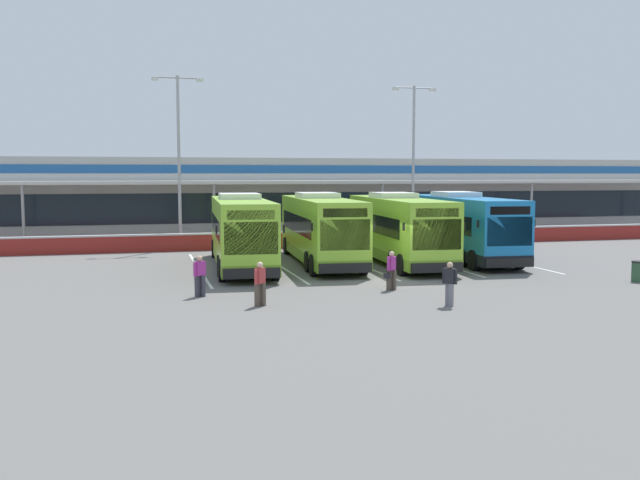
# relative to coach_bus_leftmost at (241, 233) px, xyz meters

# --- Properties ---
(ground_plane) EXTENTS (200.00, 200.00, 0.00)m
(ground_plane) POSITION_rel_coach_bus_leftmost_xyz_m (6.25, -5.87, -1.79)
(ground_plane) COLOR #605E5B
(terminal_building) EXTENTS (70.00, 13.00, 6.00)m
(terminal_building) POSITION_rel_coach_bus_leftmost_xyz_m (6.25, 21.04, 1.23)
(terminal_building) COLOR #B7B7B2
(terminal_building) RESTS_ON ground
(red_barrier_wall) EXTENTS (60.00, 0.40, 1.10)m
(red_barrier_wall) POSITION_rel_coach_bus_leftmost_xyz_m (6.25, 8.63, -1.23)
(red_barrier_wall) COLOR maroon
(red_barrier_wall) RESTS_ON ground
(coach_bus_leftmost) EXTENTS (3.59, 12.30, 3.78)m
(coach_bus_leftmost) POSITION_rel_coach_bus_leftmost_xyz_m (0.00, 0.00, 0.00)
(coach_bus_leftmost) COLOR #8CC633
(coach_bus_leftmost) RESTS_ON ground
(coach_bus_left_centre) EXTENTS (3.59, 12.30, 3.78)m
(coach_bus_left_centre) POSITION_rel_coach_bus_leftmost_xyz_m (4.36, 0.60, 0.00)
(coach_bus_left_centre) COLOR #8CC633
(coach_bus_left_centre) RESTS_ON ground
(coach_bus_centre) EXTENTS (3.59, 12.30, 3.78)m
(coach_bus_centre) POSITION_rel_coach_bus_leftmost_xyz_m (8.43, -0.31, 0.00)
(coach_bus_centre) COLOR #8CC633
(coach_bus_centre) RESTS_ON ground
(coach_bus_right_centre) EXTENTS (3.59, 12.30, 3.78)m
(coach_bus_right_centre) POSITION_rel_coach_bus_leftmost_xyz_m (12.54, 0.46, 0.00)
(coach_bus_right_centre) COLOR #1972B7
(coach_bus_right_centre) RESTS_ON ground
(bay_stripe_far_west) EXTENTS (0.14, 13.00, 0.01)m
(bay_stripe_far_west) POSITION_rel_coach_bus_leftmost_xyz_m (-2.15, 0.13, -1.78)
(bay_stripe_far_west) COLOR silver
(bay_stripe_far_west) RESTS_ON ground
(bay_stripe_west) EXTENTS (0.14, 13.00, 0.01)m
(bay_stripe_west) POSITION_rel_coach_bus_leftmost_xyz_m (2.05, 0.13, -1.78)
(bay_stripe_west) COLOR silver
(bay_stripe_west) RESTS_ON ground
(bay_stripe_mid_west) EXTENTS (0.14, 13.00, 0.01)m
(bay_stripe_mid_west) POSITION_rel_coach_bus_leftmost_xyz_m (6.25, 0.13, -1.78)
(bay_stripe_mid_west) COLOR silver
(bay_stripe_mid_west) RESTS_ON ground
(bay_stripe_centre) EXTENTS (0.14, 13.00, 0.01)m
(bay_stripe_centre) POSITION_rel_coach_bus_leftmost_xyz_m (10.45, 0.13, -1.78)
(bay_stripe_centre) COLOR silver
(bay_stripe_centre) RESTS_ON ground
(bay_stripe_mid_east) EXTENTS (0.14, 13.00, 0.01)m
(bay_stripe_mid_east) POSITION_rel_coach_bus_leftmost_xyz_m (14.65, 0.13, -1.78)
(bay_stripe_mid_east) COLOR silver
(bay_stripe_mid_east) RESTS_ON ground
(pedestrian_with_handbag) EXTENTS (0.62, 0.50, 1.62)m
(pedestrian_with_handbag) POSITION_rel_coach_bus_leftmost_xyz_m (4.98, -8.58, -0.93)
(pedestrian_with_handbag) COLOR #4C4238
(pedestrian_with_handbag) RESTS_ON ground
(pedestrian_in_dark_coat) EXTENTS (0.51, 0.36, 1.62)m
(pedestrian_in_dark_coat) POSITION_rel_coach_bus_leftmost_xyz_m (-2.80, -8.16, -0.91)
(pedestrian_in_dark_coat) COLOR #33333D
(pedestrian_in_dark_coat) RESTS_ON ground
(pedestrian_child) EXTENTS (0.46, 0.43, 1.62)m
(pedestrian_child) POSITION_rel_coach_bus_leftmost_xyz_m (5.78, -12.46, -0.91)
(pedestrian_child) COLOR slate
(pedestrian_child) RESTS_ON ground
(pedestrian_near_bin) EXTENTS (0.46, 0.43, 1.62)m
(pedestrian_near_bin) POSITION_rel_coach_bus_leftmost_xyz_m (-0.85, -10.68, -0.91)
(pedestrian_near_bin) COLOR #4C4238
(pedestrian_near_bin) RESTS_ON ground
(lamp_post_west) EXTENTS (3.24, 0.28, 11.00)m
(lamp_post_west) POSITION_rel_coach_bus_leftmost_xyz_m (-2.47, 10.28, 4.50)
(lamp_post_west) COLOR #9E9EA3
(lamp_post_west) RESTS_ON ground
(lamp_post_centre) EXTENTS (3.24, 0.28, 11.00)m
(lamp_post_centre) POSITION_rel_coach_bus_leftmost_xyz_m (14.01, 11.33, 4.50)
(lamp_post_centre) COLOR #9E9EA3
(lamp_post_centre) RESTS_ON ground
(litter_bin) EXTENTS (0.54, 0.54, 0.93)m
(litter_bin) POSITION_rel_coach_bus_leftmost_xyz_m (16.42, -9.19, -1.32)
(litter_bin) COLOR #2D5133
(litter_bin) RESTS_ON ground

